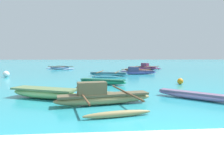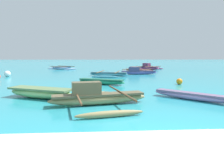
{
  "view_description": "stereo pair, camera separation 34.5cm",
  "coord_description": "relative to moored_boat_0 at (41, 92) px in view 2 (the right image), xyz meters",
  "views": [
    {
      "loc": [
        -2.09,
        -3.29,
        1.79
      ],
      "look_at": [
        -0.7,
        13.82,
        0.25
      ],
      "focal_mm": 32.0,
      "sensor_mm": 36.0,
      "label": 1
    },
    {
      "loc": [
        -1.75,
        -3.31,
        1.79
      ],
      "look_at": [
        -0.7,
        13.82,
        0.25
      ],
      "focal_mm": 32.0,
      "sensor_mm": 36.0,
      "label": 2
    }
  ],
  "objects": [
    {
      "name": "mooring_buoy_0",
      "position": [
        -5.63,
        9.44,
        0.02
      ],
      "size": [
        0.54,
        0.54,
        0.54
      ],
      "color": "white",
      "rests_on": "ground_plane"
    },
    {
      "name": "moored_boat_5",
      "position": [
        3.38,
        9.52,
        -0.04
      ],
      "size": [
        3.61,
        3.78,
        0.43
      ],
      "rotation": [
        0.0,
        0.0,
        -0.23
      ],
      "color": "#52A0B6",
      "rests_on": "ground_plane"
    },
    {
      "name": "moored_boat_4",
      "position": [
        6.42,
        -0.77,
        -0.08
      ],
      "size": [
        2.8,
        2.76,
        0.3
      ],
      "rotation": [
        0.0,
        0.0,
        -0.78
      ],
      "color": "#B38AC5",
      "rests_on": "ground_plane"
    },
    {
      "name": "moored_boat_3",
      "position": [
        -2.79,
        19.85,
        -0.04
      ],
      "size": [
        4.25,
        4.11,
        0.45
      ],
      "rotation": [
        0.0,
        0.0,
        0.84
      ],
      "color": "#667EA6",
      "rests_on": "ground_plane"
    },
    {
      "name": "moored_boat_7",
      "position": [
        6.38,
        11.19,
        0.01
      ],
      "size": [
        3.74,
        0.57,
        0.74
      ],
      "rotation": [
        0.0,
        0.0,
        0.03
      ],
      "color": "#615DAC",
      "rests_on": "ground_plane"
    },
    {
      "name": "moored_boat_8",
      "position": [
        6.98,
        14.75,
        -0.05
      ],
      "size": [
        4.11,
        3.87,
        0.59
      ],
      "rotation": [
        0.0,
        0.0,
        -0.95
      ],
      "color": "#995757",
      "rests_on": "ground_plane"
    },
    {
      "name": "moored_boat_0",
      "position": [
        0.0,
        0.0,
        0.0
      ],
      "size": [
        3.25,
        2.05,
        0.44
      ],
      "rotation": [
        0.0,
        0.0,
        -0.42
      ],
      "color": "#9ACB76",
      "rests_on": "ground_plane"
    },
    {
      "name": "moored_boat_1",
      "position": [
        2.65,
        4.07,
        -0.05
      ],
      "size": [
        3.11,
        1.79,
        0.35
      ],
      "rotation": [
        0.0,
        0.0,
        -0.42
      ],
      "color": "#1F8F63",
      "rests_on": "ground_plane"
    },
    {
      "name": "mooring_buoy_2",
      "position": [
        7.69,
        3.8,
        -0.05
      ],
      "size": [
        0.39,
        0.39,
        0.39
      ],
      "color": "orange",
      "rests_on": "ground_plane"
    },
    {
      "name": "moored_boat_2",
      "position": [
        2.45,
        -1.34,
        0.04
      ],
      "size": [
        3.74,
        3.87,
        0.87
      ],
      "rotation": [
        0.0,
        0.0,
        0.2
      ],
      "color": "#917F50",
      "rests_on": "ground_plane"
    },
    {
      "name": "moored_boat_6",
      "position": [
        9.3,
        18.58,
        0.05
      ],
      "size": [
        4.36,
        4.13,
        0.9
      ],
      "rotation": [
        0.0,
        0.0,
        -0.9
      ],
      "color": "#A5457E",
      "rests_on": "ground_plane"
    }
  ]
}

